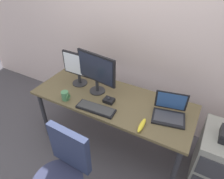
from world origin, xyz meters
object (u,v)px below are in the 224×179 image
Objects in this scene: monitor_main at (96,70)px; coffee_mug at (65,96)px; trackball_mouse at (109,100)px; banana at (142,125)px; file_cabinet at (217,160)px; keyboard at (96,108)px; laptop at (169,112)px; monitor_side at (78,67)px.

monitor_main reaches higher than coffee_mug.
monitor_main reaches higher than trackball_mouse.
trackball_mouse is 0.58× the size of banana.
keyboard is (-1.24, -0.31, 0.42)m from file_cabinet.
laptop is at bearing 21.23° from keyboard.
trackball_mouse is 1.08× the size of coffee_mug.
coffee_mug is (-1.61, -0.33, 0.45)m from file_cabinet.
monitor_main reaches higher than file_cabinet.
trackball_mouse is at bearing -171.61° from laptop.
trackball_mouse is at bearing -16.17° from monitor_side.
laptop is at bearing 56.08° from banana.
coffee_mug is (-1.06, -0.28, -0.00)m from laptop.
monitor_main is (-1.39, -0.03, 0.68)m from file_cabinet.
monitor_main is 0.76m from banana.
trackball_mouse reaches higher than file_cabinet.
monitor_side is at bearing 161.30° from banana.
monitor_side is at bearing 179.86° from file_cabinet.
monitor_side is at bearing 163.83° from trackball_mouse.
banana is at bearing -123.92° from laptop.
monitor_main is 4.87× the size of coffee_mug.
coffee_mug is at bearing -156.46° from trackball_mouse.
monitor_main is 0.41m from keyboard.
laptop is at bearing -2.56° from monitor_side.
trackball_mouse is 0.48m from banana.
monitor_side is at bearing 99.15° from coffee_mug.
coffee_mug reaches higher than file_cabinet.
keyboard is 0.50m from banana.
monitor_main reaches higher than banana.
laptop is at bearing -175.31° from file_cabinet.
keyboard is 0.18m from trackball_mouse.
monitor_side reaches higher than banana.
trackball_mouse is (-0.62, -0.09, -0.03)m from laptop.
monitor_main is at bearing -7.61° from monitor_side.
monitor_main is 0.35m from trackball_mouse.
monitor_main is at bearing 119.43° from keyboard.
file_cabinet is 1.37× the size of monitor_main.
monitor_side is (-1.67, 0.00, 0.63)m from file_cabinet.
keyboard is 4.10× the size of coffee_mug.
monitor_main reaches higher than monitor_side.
keyboard is (0.43, -0.31, -0.21)m from monitor_side.
file_cabinet is 1.26m from trackball_mouse.
trackball_mouse is at bearing -26.02° from monitor_main.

